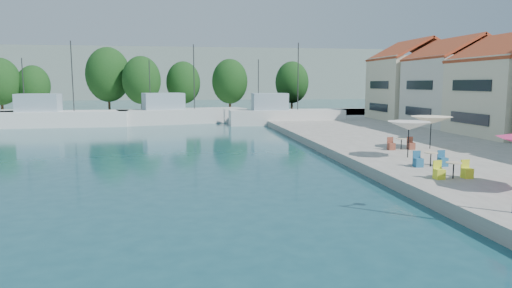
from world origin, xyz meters
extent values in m
cube|color=gray|center=(-8.00, 67.00, 0.30)|extent=(90.00, 16.00, 0.60)
cube|color=gray|center=(-30.00, 160.00, 8.00)|extent=(180.00, 40.00, 16.00)
cube|color=gray|center=(40.00, 180.00, 6.00)|extent=(140.00, 40.00, 12.00)
cube|color=beige|center=(24.00, 42.00, 4.10)|extent=(8.00, 8.50, 7.00)
pyramid|color=#AC4B26|center=(24.00, 42.00, 9.40)|extent=(8.40, 8.80, 1.80)
cube|color=beige|center=(24.00, 51.00, 4.35)|extent=(8.60, 8.50, 7.50)
pyramid|color=#AC4B26|center=(24.00, 51.00, 9.90)|extent=(9.00, 8.80, 1.80)
cube|color=white|center=(-17.79, 53.97, 0.70)|extent=(15.24, 4.47, 2.20)
cube|color=#91A6B4|center=(-20.05, 53.89, 2.80)|extent=(4.64, 3.18, 2.00)
cylinder|color=#2D2D2D|center=(-16.28, 54.02, 5.80)|extent=(0.12, 0.12, 8.00)
cylinder|color=#2D2D2D|center=(-21.56, 53.83, 4.80)|extent=(0.10, 0.10, 6.00)
cube|color=silver|center=(-3.89, 56.53, 0.70)|extent=(16.36, 7.97, 2.20)
cube|color=#91A6B4|center=(-6.18, 55.93, 2.80)|extent=(5.40, 4.26, 2.00)
cylinder|color=#2D2D2D|center=(-2.35, 56.93, 5.80)|extent=(0.12, 0.12, 8.00)
cylinder|color=#2D2D2D|center=(-7.72, 55.53, 4.80)|extent=(0.10, 0.10, 6.00)
cube|color=silver|center=(8.62, 52.61, 0.70)|extent=(13.88, 3.83, 2.20)
cube|color=#91A6B4|center=(6.55, 52.64, 2.80)|extent=(4.19, 2.83, 2.00)
cylinder|color=#2D2D2D|center=(10.00, 52.58, 5.80)|extent=(0.12, 0.12, 8.00)
cylinder|color=#2D2D2D|center=(5.17, 52.66, 4.80)|extent=(0.10, 0.10, 6.00)
cylinder|color=#3F2B19|center=(-29.70, 69.50, 2.39)|extent=(0.36, 0.36, 3.58)
ellipsoid|color=#133C15|center=(-29.70, 69.50, 5.25)|extent=(5.44, 5.44, 6.80)
cylinder|color=#3F2B19|center=(-25.76, 71.12, 2.17)|extent=(0.36, 0.36, 3.14)
ellipsoid|color=#133C15|center=(-25.76, 71.12, 4.68)|extent=(4.77, 4.77, 5.96)
cylinder|color=#3F2B19|center=(-15.09, 71.78, 2.80)|extent=(0.36, 0.36, 4.40)
ellipsoid|color=#133C15|center=(-15.09, 71.78, 6.31)|extent=(6.68, 6.68, 8.35)
cylinder|color=#3F2B19|center=(-9.86, 68.68, 2.47)|extent=(0.36, 0.36, 3.74)
ellipsoid|color=#133C15|center=(-9.86, 68.68, 5.46)|extent=(5.69, 5.69, 7.11)
cylinder|color=#3F2B19|center=(-3.72, 70.99, 2.33)|extent=(0.36, 0.36, 3.46)
ellipsoid|color=#133C15|center=(-3.72, 70.99, 5.10)|extent=(5.26, 5.26, 6.58)
cylinder|color=#3F2B19|center=(3.36, 68.99, 2.40)|extent=(0.36, 0.36, 3.61)
ellipsoid|color=#133C15|center=(3.36, 68.99, 5.29)|extent=(5.48, 5.48, 6.85)
cylinder|color=#3F2B19|center=(13.45, 70.22, 2.35)|extent=(0.36, 0.36, 3.50)
ellipsoid|color=#133C15|center=(13.45, 70.22, 5.15)|extent=(5.32, 5.32, 6.65)
cylinder|color=black|center=(9.43, 23.51, 1.67)|extent=(0.06, 0.06, 2.14)
cone|color=silver|center=(9.43, 23.51, 2.49)|extent=(2.60, 2.60, 0.50)
cylinder|color=black|center=(12.66, 26.68, 1.69)|extent=(0.06, 0.06, 2.18)
cone|color=#FCEAC4|center=(12.66, 26.68, 2.53)|extent=(2.78, 2.78, 0.50)
cylinder|color=black|center=(8.59, 17.50, 0.97)|extent=(0.06, 0.06, 0.74)
cylinder|color=#C9B793|center=(8.59, 17.50, 1.34)|extent=(0.70, 0.70, 0.04)
cube|color=yellow|center=(9.29, 17.50, 0.83)|extent=(0.42, 0.42, 0.46)
cube|color=yellow|center=(7.89, 17.50, 0.83)|extent=(0.42, 0.42, 0.46)
cylinder|color=black|center=(9.17, 20.50, 0.97)|extent=(0.06, 0.06, 0.74)
cylinder|color=#C9B793|center=(9.17, 20.50, 1.34)|extent=(0.70, 0.70, 0.04)
cube|color=#225E88|center=(9.87, 20.50, 0.83)|extent=(0.42, 0.42, 0.46)
cube|color=#225E88|center=(8.47, 20.50, 0.83)|extent=(0.42, 0.42, 0.46)
cylinder|color=black|center=(10.54, 26.56, 0.97)|extent=(0.06, 0.06, 0.74)
cylinder|color=#C9B793|center=(10.54, 26.56, 1.34)|extent=(0.70, 0.70, 0.04)
cube|color=brown|center=(11.24, 26.56, 0.83)|extent=(0.42, 0.42, 0.46)
cube|color=brown|center=(9.84, 26.56, 0.83)|extent=(0.42, 0.42, 0.46)
camera|label=1|loc=(-3.59, -1.48, 4.95)|focal=32.00mm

